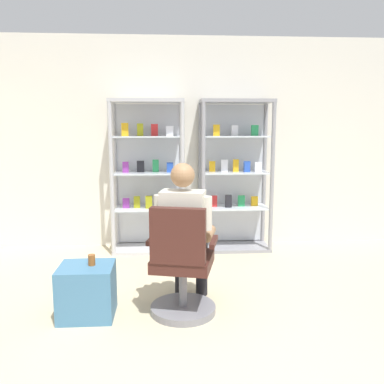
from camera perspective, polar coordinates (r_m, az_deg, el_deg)
The scene contains 8 objects.
ground_plane at distance 2.90m, azimuth 3.84°, elevation -24.12°, with size 7.20×7.20×0.00m, color #C6B793.
back_wall at distance 5.41m, azimuth -0.24°, elevation 6.78°, with size 6.00×0.10×2.70m, color silver.
display_cabinet_left at distance 5.20m, azimuth -6.14°, elevation 2.33°, with size 0.90×0.45×1.90m.
display_cabinet_right at distance 5.27m, azimuth 5.90°, elevation 2.42°, with size 0.90×0.45×1.90m.
office_chair at distance 3.47m, azimuth -1.44°, elevation -10.92°, with size 0.61×0.58×0.96m.
seated_shopkeeper at distance 3.52m, azimuth -0.95°, elevation -5.15°, with size 0.55×0.62×1.29m.
storage_crate at distance 3.63m, azimuth -14.44°, elevation -13.23°, with size 0.45×0.40×0.44m, color teal.
tea_glass at distance 3.54m, azimuth -13.82°, elevation -9.18°, with size 0.06×0.06×0.09m, color brown.
Camera 1 is at (-0.34, -2.39, 1.60)m, focal length 38.25 mm.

